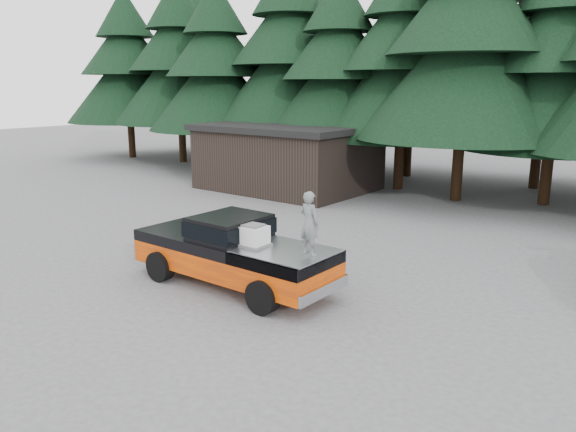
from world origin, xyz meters
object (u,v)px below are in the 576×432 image
Objects in this scene: pickup_truck at (233,262)px; utility_building at (288,156)px; man_on_bed at (309,223)px; air_compressor at (252,236)px.

utility_building reaches higher than pickup_truck.
pickup_truck is at bearing 10.65° from man_on_bed.
utility_building is at bearing 122.68° from air_compressor.
man_on_bed is (2.45, 0.07, 1.43)m from pickup_truck.
air_compressor is at bearing -55.29° from utility_building.
pickup_truck is at bearing -57.68° from utility_building.
air_compressor is 1.67m from man_on_bed.
air_compressor is 0.46× the size of man_on_bed.
pickup_truck is at bearing 164.35° from air_compressor.
air_compressor is (0.88, -0.21, 0.91)m from pickup_truck.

